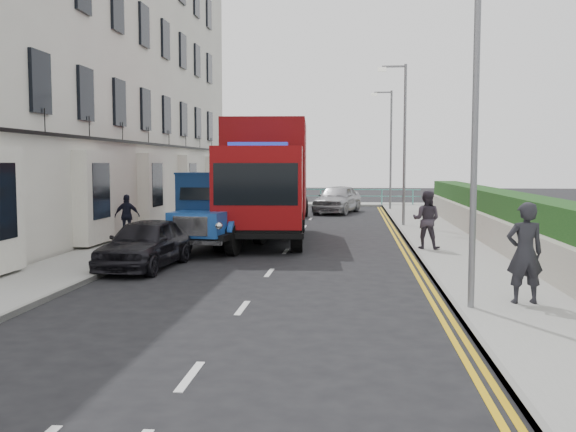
# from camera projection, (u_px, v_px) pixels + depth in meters

# --- Properties ---
(ground) EXTENTS (120.00, 120.00, 0.00)m
(ground) POSITION_uv_depth(u_px,v_px,m) (258.00, 288.00, 14.33)
(ground) COLOR black
(ground) RESTS_ON ground
(pavement_west) EXTENTS (2.40, 38.00, 0.12)m
(pavement_west) POSITION_uv_depth(u_px,v_px,m) (155.00, 237.00, 23.77)
(pavement_west) COLOR gray
(pavement_west) RESTS_ON ground
(pavement_east) EXTENTS (2.60, 38.00, 0.12)m
(pavement_east) POSITION_uv_depth(u_px,v_px,m) (443.00, 240.00, 22.72)
(pavement_east) COLOR gray
(pavement_east) RESTS_ON ground
(promenade) EXTENTS (30.00, 2.50, 0.12)m
(promenade) POSITION_uv_depth(u_px,v_px,m) (321.00, 204.00, 43.08)
(promenade) COLOR gray
(promenade) RESTS_ON ground
(sea_plane) EXTENTS (120.00, 120.00, 0.00)m
(sea_plane) POSITION_uv_depth(u_px,v_px,m) (334.00, 188.00, 73.83)
(sea_plane) COLOR slate
(sea_plane) RESTS_ON ground
(terrace_west) EXTENTS (6.31, 30.20, 14.25)m
(terrace_west) POSITION_uv_depth(u_px,v_px,m) (84.00, 61.00, 27.58)
(terrace_west) COLOR silver
(terrace_west) RESTS_ON ground
(garden_east) EXTENTS (1.45, 28.00, 1.75)m
(garden_east) POSITION_uv_depth(u_px,v_px,m) (499.00, 217.00, 22.46)
(garden_east) COLOR #B2AD9E
(garden_east) RESTS_ON ground
(seafront_railing) EXTENTS (13.00, 0.08, 1.11)m
(seafront_railing) POSITION_uv_depth(u_px,v_px,m) (321.00, 197.00, 42.24)
(seafront_railing) COLOR #59B2A5
(seafront_railing) RESTS_ON ground
(lamp_near) EXTENTS (1.23, 0.18, 7.00)m
(lamp_near) POSITION_uv_depth(u_px,v_px,m) (469.00, 96.00, 11.60)
(lamp_near) COLOR slate
(lamp_near) RESTS_ON ground
(lamp_mid) EXTENTS (1.23, 0.18, 7.00)m
(lamp_mid) POSITION_uv_depth(u_px,v_px,m) (402.00, 135.00, 27.47)
(lamp_mid) COLOR slate
(lamp_mid) RESTS_ON ground
(lamp_far) EXTENTS (1.23, 0.18, 7.00)m
(lamp_far) POSITION_uv_depth(u_px,v_px,m) (389.00, 143.00, 37.38)
(lamp_far) COLOR slate
(lamp_far) RESTS_ON ground
(bedford_lorry) EXTENTS (2.72, 5.40, 2.46)m
(bedford_lorry) POSITION_uv_depth(u_px,v_px,m) (215.00, 216.00, 20.27)
(bedford_lorry) COLOR black
(bedford_lorry) RESTS_ON ground
(red_lorry) EXTENTS (3.31, 8.44, 4.33)m
(red_lorry) POSITION_uv_depth(u_px,v_px,m) (266.00, 177.00, 23.29)
(red_lorry) COLOR black
(red_lorry) RESTS_ON ground
(parked_car_front) EXTENTS (1.88, 4.04, 1.34)m
(parked_car_front) POSITION_uv_depth(u_px,v_px,m) (145.00, 243.00, 17.01)
(parked_car_front) COLOR black
(parked_car_front) RESTS_ON ground
(parked_car_mid) EXTENTS (1.61, 3.82, 1.23)m
(parked_car_mid) POSITION_uv_depth(u_px,v_px,m) (214.00, 216.00, 26.54)
(parked_car_mid) COLOR #6591D9
(parked_car_mid) RESTS_ON ground
(parked_car_rear) EXTENTS (1.96, 4.46, 1.27)m
(parked_car_rear) POSITION_uv_depth(u_px,v_px,m) (259.00, 206.00, 32.39)
(parked_car_rear) COLOR #A3A3A7
(parked_car_rear) RESTS_ON ground
(seafront_car_left) EXTENTS (3.60, 6.01, 1.56)m
(seafront_car_left) POSITION_uv_depth(u_px,v_px,m) (280.00, 200.00, 35.12)
(seafront_car_left) COLOR black
(seafront_car_left) RESTS_ON ground
(seafront_car_right) EXTENTS (2.99, 5.03, 1.60)m
(seafront_car_right) POSITION_uv_depth(u_px,v_px,m) (337.00, 199.00, 35.94)
(seafront_car_right) COLOR #A9A8AD
(seafront_car_right) RESTS_ON ground
(pedestrian_east_near) EXTENTS (0.75, 0.54, 1.94)m
(pedestrian_east_near) POSITION_uv_depth(u_px,v_px,m) (525.00, 253.00, 12.17)
(pedestrian_east_near) COLOR #222228
(pedestrian_east_near) RESTS_ON pavement_east
(pedestrian_east_far) EXTENTS (1.05, 0.93, 1.82)m
(pedestrian_east_far) POSITION_uv_depth(u_px,v_px,m) (426.00, 220.00, 20.01)
(pedestrian_east_far) COLOR #352E38
(pedestrian_east_far) RESTS_ON pavement_east
(pedestrian_west_near) EXTENTS (0.94, 0.46, 1.55)m
(pedestrian_west_near) POSITION_uv_depth(u_px,v_px,m) (127.00, 216.00, 23.12)
(pedestrian_west_near) COLOR black
(pedestrian_west_near) RESTS_ON pavement_west
(pedestrian_west_far) EXTENTS (1.06, 0.97, 1.82)m
(pedestrian_west_far) POSITION_uv_depth(u_px,v_px,m) (196.00, 206.00, 26.67)
(pedestrian_west_far) COLOR #3A312A
(pedestrian_west_far) RESTS_ON pavement_west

